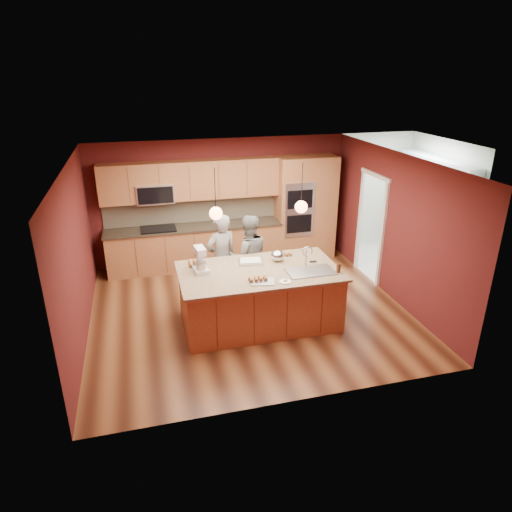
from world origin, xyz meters
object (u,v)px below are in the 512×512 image
object	(u,v)px
island	(260,296)
mixing_bowl	(278,256)
person_right	(248,257)
person_left	(221,258)
stand_mixer	(200,261)

from	to	relation	value
island	mixing_bowl	bearing A→B (deg)	38.10
person_right	mixing_bowl	distance (m)	0.81
island	person_right	distance (m)	1.04
person_left	person_right	world-z (taller)	person_left
person_left	mixing_bowl	xyz separation A→B (m)	(0.86, -0.69, 0.23)
person_left	person_right	xyz separation A→B (m)	(0.51, 0.00, -0.03)
person_right	stand_mixer	world-z (taller)	person_right
island	person_left	bearing A→B (deg)	115.24
stand_mixer	person_right	bearing A→B (deg)	32.32
island	mixing_bowl	size ratio (longest dim) A/B	11.15
mixing_bowl	person_left	bearing A→B (deg)	141.34
island	person_left	xyz separation A→B (m)	(-0.47, 0.99, 0.34)
stand_mixer	mixing_bowl	distance (m)	1.35
person_left	mixing_bowl	distance (m)	1.12
person_right	mixing_bowl	size ratio (longest dim) A/B	6.80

